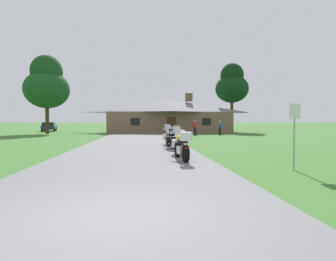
{
  "coord_description": "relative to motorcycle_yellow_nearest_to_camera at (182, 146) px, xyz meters",
  "views": [
    {
      "loc": [
        0.51,
        -4.41,
        1.58
      ],
      "look_at": [
        2.4,
        16.46,
        0.88
      ],
      "focal_mm": 30.01,
      "sensor_mm": 36.0,
      "label": 1
    }
  ],
  "objects": [
    {
      "name": "bystander_red_shirt_beside_signpost",
      "position": [
        4.29,
        20.14,
        0.33
      ],
      "size": [
        0.53,
        0.31,
        1.69
      ],
      "rotation": [
        0.0,
        0.0,
        0.28
      ],
      "color": "black",
      "rests_on": "ground"
    },
    {
      "name": "ground_plane",
      "position": [
        -2.04,
        13.62,
        -0.62
      ],
      "size": [
        500.0,
        500.0,
        0.0
      ],
      "primitive_type": "plane",
      "color": "#386628"
    },
    {
      "name": "motorcycle_yellow_second_in_row",
      "position": [
        0.16,
        2.23,
        -0.01
      ],
      "size": [
        0.72,
        2.08,
        1.3
      ],
      "rotation": [
        0.0,
        0.0,
        -0.01
      ],
      "color": "black",
      "rests_on": "asphalt_driveway"
    },
    {
      "name": "bystander_blue_shirt_near_lodge",
      "position": [
        7.2,
        20.33,
        0.33
      ],
      "size": [
        0.34,
        0.52,
        1.69
      ],
      "rotation": [
        0.0,
        0.0,
        1.94
      ],
      "color": "black",
      "rests_on": "ground"
    },
    {
      "name": "stone_lodge",
      "position": [
        2.03,
        27.98,
        1.72
      ],
      "size": [
        16.92,
        8.47,
        5.44
      ],
      "color": "brown",
      "rests_on": "ground"
    },
    {
      "name": "motorcycle_white_third_in_row",
      "position": [
        0.09,
        4.93,
        -0.01
      ],
      "size": [
        0.81,
        2.08,
        1.3
      ],
      "rotation": [
        0.0,
        0.0,
        0.08
      ],
      "color": "black",
      "rests_on": "asphalt_driveway"
    },
    {
      "name": "motorcycle_yellow_nearest_to_camera",
      "position": [
        0.0,
        0.0,
        0.0
      ],
      "size": [
        0.68,
        2.08,
        1.3
      ],
      "rotation": [
        0.0,
        0.0,
        0.09
      ],
      "color": "black",
      "rests_on": "asphalt_driveway"
    },
    {
      "name": "motorcycle_green_farthest_in_row",
      "position": [
        0.15,
        7.54,
        -0.01
      ],
      "size": [
        0.72,
        2.08,
        1.3
      ],
      "rotation": [
        0.0,
        0.0,
        0.01
      ],
      "color": "black",
      "rests_on": "asphalt_driveway"
    },
    {
      "name": "metal_signpost_roadside",
      "position": [
        3.3,
        -2.25,
        0.73
      ],
      "size": [
        0.36,
        0.06,
        2.14
      ],
      "color": "#9EA0A5",
      "rests_on": "ground"
    },
    {
      "name": "parked_navy_suv_far_left",
      "position": [
        -15.97,
        34.1,
        0.16
      ],
      "size": [
        2.72,
        4.88,
        1.4
      ],
      "rotation": [
        0.0,
        0.0,
        0.2
      ],
      "color": "navy",
      "rests_on": "ground"
    },
    {
      "name": "tree_right_of_lodge",
      "position": [
        11.73,
        30.05,
        6.33
      ],
      "size": [
        4.88,
        4.88,
        10.17
      ],
      "color": "#422D19",
      "rests_on": "ground"
    },
    {
      "name": "tree_left_far",
      "position": [
        -13.38,
        25.39,
        5.53
      ],
      "size": [
        5.48,
        5.48,
        9.75
      ],
      "color": "#422D19",
      "rests_on": "ground"
    },
    {
      "name": "asphalt_driveway",
      "position": [
        -2.04,
        11.62,
        -0.59
      ],
      "size": [
        6.4,
        80.0,
        0.06
      ],
      "primitive_type": "cube",
      "color": "slate",
      "rests_on": "ground"
    }
  ]
}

